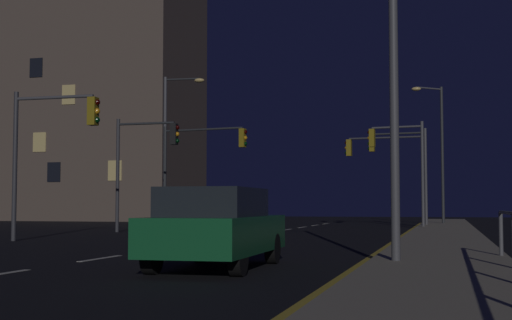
% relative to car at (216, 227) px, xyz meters
% --- Properties ---
extents(ground_plane, '(112.00, 112.00, 0.00)m').
position_rel_car_xyz_m(ground_plane, '(-3.42, 6.37, -0.82)').
color(ground_plane, black).
rests_on(ground_plane, ground).
extents(sidewalk_right, '(2.81, 77.00, 0.14)m').
position_rel_car_xyz_m(sidewalk_right, '(4.22, 6.37, -0.75)').
color(sidewalk_right, gray).
rests_on(sidewalk_right, ground).
extents(lane_markings_center, '(0.14, 50.00, 0.01)m').
position_rel_car_xyz_m(lane_markings_center, '(-3.42, 9.87, -0.82)').
color(lane_markings_center, silver).
rests_on(lane_markings_center, ground).
extents(lane_edge_line, '(0.14, 53.00, 0.01)m').
position_rel_car_xyz_m(lane_edge_line, '(2.57, 11.37, -0.82)').
color(lane_edge_line, gold).
rests_on(lane_edge_line, ground).
extents(car, '(1.92, 4.44, 1.57)m').
position_rel_car_xyz_m(car, '(0.00, 0.00, 0.00)').
color(car, '#14592D').
rests_on(car, ground).
extents(traffic_light_overhead_east, '(2.93, 0.57, 5.42)m').
position_rel_car_xyz_m(traffic_light_overhead_east, '(1.95, 24.70, 3.08)').
color(traffic_light_overhead_east, '#4C4C51').
rests_on(traffic_light_overhead_east, sidewalk_right).
extents(traffic_light_near_left, '(3.09, 0.34, 5.19)m').
position_rel_car_xyz_m(traffic_light_near_left, '(-8.94, 16.80, 2.80)').
color(traffic_light_near_left, '#38383D').
rests_on(traffic_light_near_left, ground).
extents(traffic_light_mid_right, '(3.35, 0.54, 5.43)m').
position_rel_car_xyz_m(traffic_light_mid_right, '(1.81, 28.33, 3.11)').
color(traffic_light_mid_right, '#4C4C51').
rests_on(traffic_light_mid_right, sidewalk_right).
extents(traffic_light_mid_left, '(3.28, 0.34, 5.18)m').
position_rel_car_xyz_m(traffic_light_mid_left, '(-8.72, 8.52, 2.80)').
color(traffic_light_mid_left, '#38383D').
rests_on(traffic_light_mid_left, ground).
extents(traffic_light_far_right, '(4.49, 0.60, 5.18)m').
position_rel_car_xyz_m(traffic_light_far_right, '(1.09, 28.00, 3.00)').
color(traffic_light_far_right, '#4C4C51').
rests_on(traffic_light_far_right, sidewalk_right).
extents(traffic_light_far_left, '(4.80, 0.88, 5.42)m').
position_rel_car_xyz_m(traffic_light_far_left, '(-8.08, 22.04, 3.05)').
color(traffic_light_far_left, '#2D3033').
rests_on(traffic_light_far_left, ground).
extents(street_lamp_mid_block, '(1.82, 1.45, 8.30)m').
position_rel_car_xyz_m(street_lamp_mid_block, '(3.86, 31.46, 4.26)').
color(street_lamp_mid_block, '#2D3033').
rests_on(street_lamp_mid_block, sidewalk_right).
extents(street_lamp_corner, '(1.75, 0.49, 6.92)m').
position_rel_car_xyz_m(street_lamp_corner, '(3.09, 1.14, 3.48)').
color(street_lamp_corner, '#4C4C51').
rests_on(street_lamp_corner, sidewalk_right).
extents(street_lamp_median, '(2.30, 0.41, 8.29)m').
position_rel_car_xyz_m(street_lamp_median, '(-10.26, 23.39, 4.12)').
color(street_lamp_median, '#4C4C51').
rests_on(street_lamp_median, ground).
extents(building_distant, '(14.63, 10.08, 20.71)m').
position_rel_car_xyz_m(building_distant, '(-23.05, 40.50, 9.53)').
color(building_distant, brown).
rests_on(building_distant, ground).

